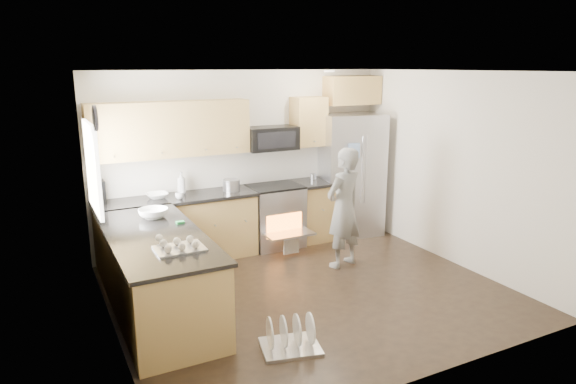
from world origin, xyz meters
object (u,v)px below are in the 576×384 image
refrigerator (350,174)px  dish_rack (290,340)px  stove_range (275,202)px  person (344,208)px

refrigerator → dish_rack: (-2.49, -2.74, -0.87)m
stove_range → refrigerator: refrigerator is taller
refrigerator → person: bearing=-116.8°
person → dish_rack: 2.36m
refrigerator → person: size_ratio=1.19×
person → dish_rack: person is taller
stove_range → refrigerator: bearing=0.3°
stove_range → person: (0.47, -1.16, 0.14)m
person → dish_rack: bearing=27.2°
person → dish_rack: size_ratio=2.53×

